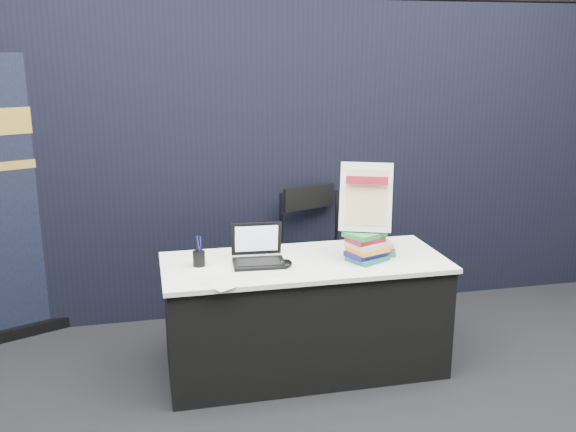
# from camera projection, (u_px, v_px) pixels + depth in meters

# --- Properties ---
(floor) EXTENTS (8.00, 8.00, 0.00)m
(floor) POSITION_uv_depth(u_px,v_px,m) (327.00, 412.00, 3.74)
(floor) COLOR black
(floor) RESTS_ON ground
(wall_back) EXTENTS (8.00, 0.02, 3.50)m
(wall_back) POSITION_uv_depth(u_px,v_px,m) (229.00, 76.00, 7.07)
(wall_back) COLOR #B1AFA8
(wall_back) RESTS_ON floor
(drape_partition) EXTENTS (6.00, 0.08, 2.40)m
(drape_partition) POSITION_uv_depth(u_px,v_px,m) (272.00, 162.00, 4.94)
(drape_partition) COLOR black
(drape_partition) RESTS_ON floor
(display_table) EXTENTS (1.80, 0.75, 0.75)m
(display_table) POSITION_uv_depth(u_px,v_px,m) (304.00, 315.00, 4.16)
(display_table) COLOR black
(display_table) RESTS_ON floor
(laptop) EXTENTS (0.33, 0.28, 0.24)m
(laptop) POSITION_uv_depth(u_px,v_px,m) (258.00, 254.00, 4.00)
(laptop) COLOR black
(laptop) RESTS_ON display_table
(mouse) EXTENTS (0.09, 0.13, 0.04)m
(mouse) POSITION_uv_depth(u_px,v_px,m) (286.00, 263.00, 3.96)
(mouse) COLOR black
(mouse) RESTS_ON display_table
(brochure_left) EXTENTS (0.35, 0.32, 0.00)m
(brochure_left) POSITION_uv_depth(u_px,v_px,m) (230.00, 281.00, 3.70)
(brochure_left) COLOR silver
(brochure_left) RESTS_ON display_table
(brochure_mid) EXTENTS (0.27, 0.20, 0.00)m
(brochure_mid) POSITION_uv_depth(u_px,v_px,m) (205.00, 271.00, 3.88)
(brochure_mid) COLOR white
(brochure_mid) RESTS_ON display_table
(brochure_right) EXTENTS (0.35, 0.29, 0.00)m
(brochure_right) POSITION_uv_depth(u_px,v_px,m) (266.00, 272.00, 3.86)
(brochure_right) COLOR silver
(brochure_right) RESTS_ON display_table
(pen_cup) EXTENTS (0.10, 0.10, 0.10)m
(pen_cup) POSITION_uv_depth(u_px,v_px,m) (199.00, 259.00, 3.94)
(pen_cup) COLOR black
(pen_cup) RESTS_ON display_table
(book_stack_tall) EXTENTS (0.28, 0.25, 0.19)m
(book_stack_tall) POSITION_uv_depth(u_px,v_px,m) (366.00, 246.00, 4.05)
(book_stack_tall) COLOR #195F57
(book_stack_tall) RESTS_ON display_table
(book_stack_short) EXTENTS (0.21, 0.17, 0.08)m
(book_stack_short) POSITION_uv_depth(u_px,v_px,m) (377.00, 248.00, 4.17)
(book_stack_short) COLOR #217D3B
(book_stack_short) RESTS_ON display_table
(info_sign) EXTENTS (0.35, 0.24, 0.44)m
(info_sign) POSITION_uv_depth(u_px,v_px,m) (366.00, 198.00, 4.00)
(info_sign) COLOR black
(info_sign) RESTS_ON book_stack_tall
(pullup_banner) EXTENTS (0.83, 0.43, 2.03)m
(pullup_banner) POSITION_uv_depth(u_px,v_px,m) (11.00, 217.00, 4.52)
(pullup_banner) COLOR black
(pullup_banner) RESTS_ON floor
(stacking_chair) EXTENTS (0.59, 0.61, 1.03)m
(stacking_chair) POSITION_uv_depth(u_px,v_px,m) (315.00, 250.00, 4.84)
(stacking_chair) COLOR black
(stacking_chair) RESTS_ON floor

